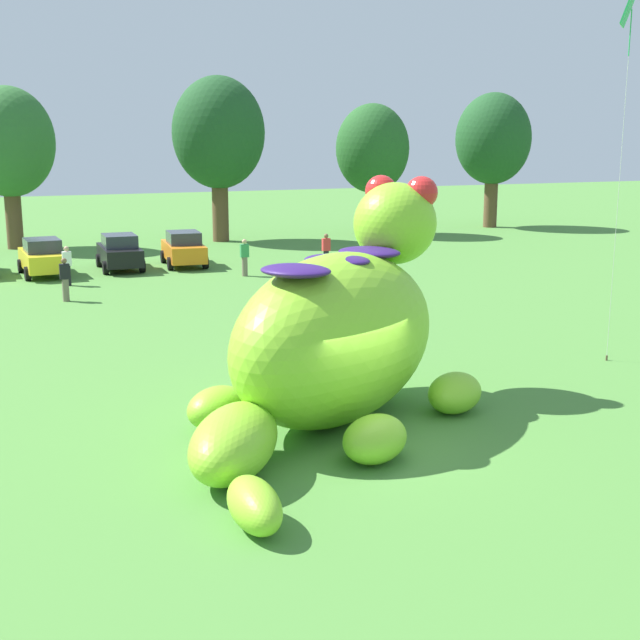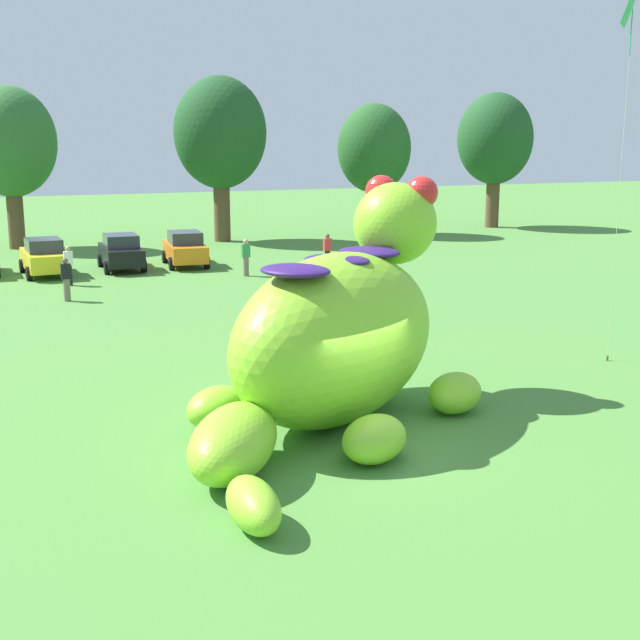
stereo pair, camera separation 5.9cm
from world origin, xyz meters
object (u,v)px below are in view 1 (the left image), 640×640
Objects in this scene: spectator_near_inflatable at (245,258)px; car_yellow at (43,257)px; giant_inflatable_creature at (337,335)px; spectator_far_side at (314,290)px; spectator_wandering at (67,266)px; spectator_mid_field at (65,280)px; spectator_by_cars at (326,251)px; tethered_flying_kite at (632,5)px; car_black at (120,252)px; car_orange at (184,249)px.

car_yellow is at bearing 156.87° from spectator_near_inflatable.
giant_inflatable_creature is 2.23× the size of car_yellow.
spectator_wandering is at bearing 129.51° from spectator_far_side.
giant_inflatable_creature is 5.47× the size of spectator_mid_field.
spectator_by_cars is at bearing -13.24° from car_yellow.
spectator_mid_field is 0.16× the size of tethered_flying_kite.
spectator_by_cars is at bearing -20.34° from car_black.
spectator_near_inflatable and spectator_by_cars have the same top height.
tethered_flying_kite reaches higher than giant_inflatable_creature.
spectator_near_inflatable is 21.19m from tethered_flying_kite.
spectator_by_cars is (12.65, 3.87, 0.00)m from spectator_mid_field.
giant_inflatable_creature is 24.51m from car_yellow.
spectator_far_side is (8.19, -5.69, 0.00)m from spectator_mid_field.
car_orange reaches higher than spectator_far_side.
spectator_mid_field is (0.28, -6.91, -0.01)m from car_yellow.
giant_inflatable_creature reaches higher than spectator_by_cars.
tethered_flying_kite is at bearing 11.51° from giant_inflatable_creature.
car_black is 0.98× the size of car_orange.
spectator_near_inflatable is 1.00× the size of spectator_by_cars.
spectator_wandering is at bearing -76.91° from car_yellow.
giant_inflatable_creature is 17.70m from spectator_mid_field.
car_black is 2.42× the size of spectator_far_side.
spectator_by_cars is at bearing 8.36° from spectator_near_inflatable.
spectator_mid_field and spectator_far_side have the same top height.
giant_inflatable_creature reaches higher than car_black.
spectator_near_inflatable is at bearing 78.57° from giant_inflatable_creature.
tethered_flying_kite is at bearing -48.42° from spectator_mid_field.
car_yellow is at bearing -175.80° from car_orange.
giant_inflatable_creature is 2.26× the size of car_black.
giant_inflatable_creature is 5.47× the size of spectator_near_inflatable.
tethered_flying_kite is at bearing -58.06° from car_yellow.
giant_inflatable_creature is 12.33m from tethered_flying_kite.
giant_inflatable_creature is at bearing -76.25° from spectator_mid_field.
spectator_wandering is (-5.98, -3.74, -0.01)m from car_orange.
tethered_flying_kite is (0.90, -19.13, 8.94)m from spectator_by_cars.
car_orange is 4.57m from spectator_near_inflatable.
car_black is 2.42× the size of spectator_mid_field.
car_black is at bearing 140.75° from spectator_near_inflatable.
spectator_wandering is 1.00× the size of spectator_far_side.
spectator_wandering is at bearing -127.68° from car_black.
car_yellow is at bearing -173.32° from car_black.
car_yellow is 6.76m from car_orange.
spectator_mid_field is at bearing -97.42° from spectator_wandering.
giant_inflatable_creature is 2.22× the size of car_orange.
spectator_wandering is (-3.72, 20.82, -1.13)m from giant_inflatable_creature.
spectator_mid_field and spectator_wandering have the same top height.
spectator_far_side is at bearing -90.85° from spectator_near_inflatable.
car_orange reaches higher than spectator_mid_field.
spectator_near_inflatable is at bearing -23.13° from car_yellow.
spectator_near_inflatable is at bearing -3.11° from spectator_wandering.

